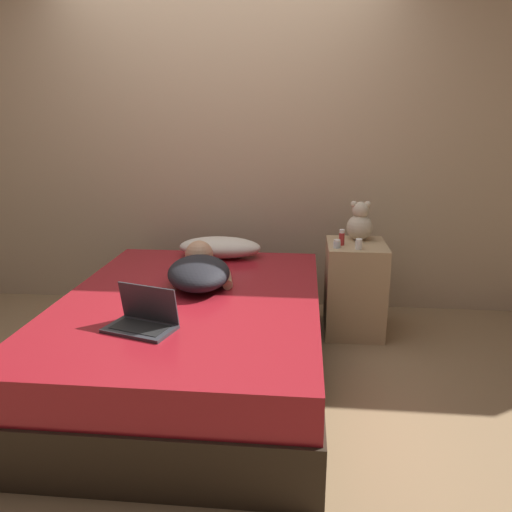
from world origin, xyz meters
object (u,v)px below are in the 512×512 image
person_lying (199,270)px  bottle_clear (337,244)px  teddy_bear (360,223)px  bottle_red (342,237)px  pillow (220,247)px  laptop (143,319)px  bottle_white (359,244)px

person_lying → bottle_clear: bottle_clear is taller
teddy_bear → bottle_clear: 0.31m
person_lying → bottle_red: 1.01m
pillow → teddy_bear: bearing=2.8°
bottle_red → person_lying: bearing=-152.7°
person_lying → laptop: laptop is taller
pillow → person_lying: bearing=-93.0°
pillow → bottle_white: (0.96, -0.21, 0.10)m
pillow → bottle_white: size_ratio=8.53×
bottle_clear → person_lying: bearing=-155.9°
laptop → bottle_clear: bearing=64.7°
bottle_clear → bottle_white: bottle_white is taller
bottle_clear → laptop: bearing=-132.3°
pillow → bottle_red: bottle_red is taller
person_lying → laptop: bearing=-112.1°
teddy_bear → bottle_red: size_ratio=2.57×
person_lying → bottle_white: (0.99, 0.36, 0.09)m
pillow → bottle_red: 0.87m
teddy_bear → pillow: bearing=-177.2°
laptop → bottle_white: bottle_white is taller
teddy_bear → bottle_white: teddy_bear is taller
person_lying → bottle_red: bearing=15.9°
bottle_red → bottle_clear: size_ratio=1.95×
person_lying → teddy_bear: bearing=20.0°
pillow → teddy_bear: (0.99, 0.05, 0.19)m
laptop → teddy_bear: (1.15, 1.32, 0.22)m
bottle_clear → bottle_red: bearing=65.5°
teddy_bear → laptop: bearing=-131.1°
teddy_bear → bottle_white: bearing=-96.1°
laptop → teddy_bear: size_ratio=1.33×
person_lying → bottle_white: 1.06m
pillow → teddy_bear: 1.01m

